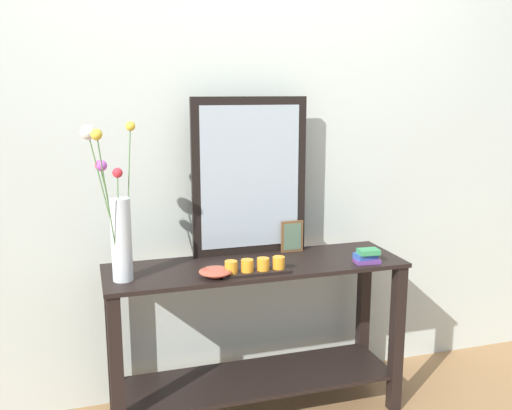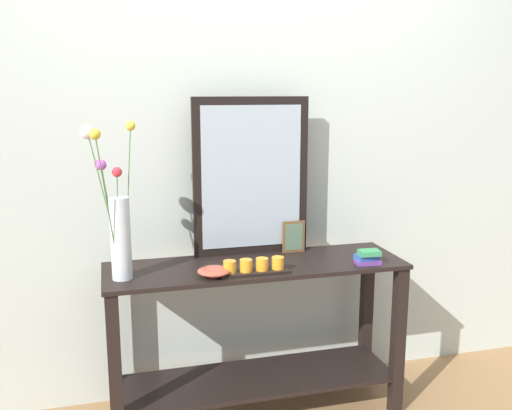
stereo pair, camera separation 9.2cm
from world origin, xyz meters
TOP-DOWN VIEW (x-y plane):
  - wall_back at (0.00, 0.33)m, footprint 6.40×0.08m
  - console_table at (0.00, 0.00)m, footprint 1.41×0.43m
  - mirror_leaning at (0.02, 0.18)m, footprint 0.57×0.03m
  - tall_vase_left at (-0.63, -0.05)m, footprint 0.23×0.26m
  - candle_tray at (-0.04, -0.13)m, footprint 0.32×0.09m
  - picture_frame_small at (0.23, 0.14)m, footprint 0.11×0.01m
  - decorative_bowl at (-0.22, -0.13)m, footprint 0.15×0.15m
  - book_stack at (0.51, -0.13)m, footprint 0.13×0.09m

SIDE VIEW (x-z plane):
  - console_table at x=0.00m, z-range 0.08..0.85m
  - decorative_bowl at x=-0.22m, z-range 0.77..0.81m
  - candle_tray at x=-0.04m, z-range 0.76..0.83m
  - book_stack at x=0.51m, z-range 0.77..0.83m
  - picture_frame_small at x=0.23m, z-range 0.77..0.93m
  - tall_vase_left at x=-0.63m, z-range 0.69..1.36m
  - mirror_leaning at x=0.02m, z-range 0.77..1.54m
  - wall_back at x=0.00m, z-range 0.00..2.70m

